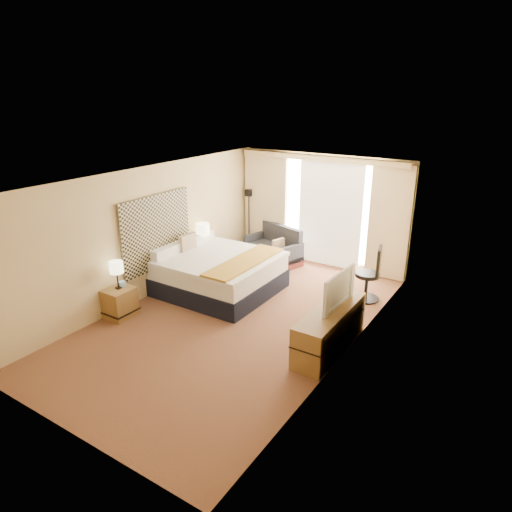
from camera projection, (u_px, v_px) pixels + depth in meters
The scene contains 21 objects.
floor at pixel (236, 319), 8.34m from camera, with size 4.20×7.00×0.02m, color #5B1A1E.
ceiling at pixel (234, 178), 7.44m from camera, with size 4.20×7.00×0.02m, color white.
wall_back at pixel (321, 210), 10.66m from camera, with size 4.20×0.02×2.60m, color #D9C184.
wall_front at pixel (57, 341), 5.12m from camera, with size 4.20×0.02×2.60m, color #D9C184.
wall_left at pixel (148, 233), 8.95m from camera, with size 0.02×7.00×2.60m, color #D9C184.
wall_right at pixel (350, 278), 6.83m from camera, with size 0.02×7.00×2.60m, color #D9C184.
headboard at pixel (157, 232), 9.10m from camera, with size 0.06×1.85×1.50m, color black.
nightstand_left at pixel (120, 303), 8.36m from camera, with size 0.45×0.52×0.55m, color brown.
nightstand_right at pixel (205, 262), 10.34m from camera, with size 0.45×0.52×0.55m, color brown.
media_dresser at pixel (330, 329), 7.29m from camera, with size 0.50×1.80×0.70m, color brown.
window at pixel (331, 211), 10.50m from camera, with size 2.30×0.02×2.30m, color white.
curtains at pixel (319, 207), 10.53m from camera, with size 4.12×0.19×2.56m.
bed at pixel (218, 272), 9.41m from camera, with size 2.25×2.06×1.09m.
loveseat at pixel (274, 250), 11.04m from camera, with size 1.54×1.12×0.87m.
floor_lamp at pixel (249, 208), 11.52m from camera, with size 0.20×0.20×1.61m.
desk_chair at pixel (370, 277), 8.96m from camera, with size 0.54×0.54×1.11m.
lamp_left at pixel (116, 268), 8.15m from camera, with size 0.25×0.25×0.52m.
lamp_right at pixel (203, 230), 10.08m from camera, with size 0.30×0.30×0.63m.
tissue_box at pixel (122, 284), 8.34m from camera, with size 0.12×0.12×0.11m, color #8FB4DD.
telephone at pixel (207, 250), 10.20m from camera, with size 0.17×0.13×0.07m, color black.
television at pixel (333, 288), 7.22m from camera, with size 1.02×0.13×0.58m, color black.
Camera 1 is at (4.31, -6.07, 3.96)m, focal length 32.00 mm.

